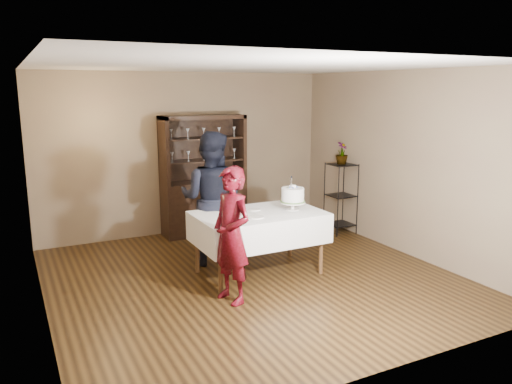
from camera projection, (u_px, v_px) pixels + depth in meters
floor at (252, 278)px, 6.54m from camera, size 5.00×5.00×0.00m
ceiling at (252, 66)px, 5.99m from camera, size 5.00×5.00×0.00m
back_wall at (186, 153)px, 8.45m from camera, size 5.00×0.02×2.70m
wall_left at (36, 195)px, 5.16m from camera, size 0.02×5.00×2.70m
wall_right at (403, 163)px, 7.37m from camera, size 0.02×5.00×2.70m
china_hutch at (204, 195)px, 8.46m from camera, size 1.40×0.48×2.00m
plant_etagere at (341, 195)px, 8.46m from camera, size 0.42×0.42×1.20m
cake_table at (259, 227)px, 6.58m from camera, size 1.67×1.03×0.84m
woman at (231, 235)px, 5.68m from camera, size 0.52×0.66×1.59m
man at (211, 199)px, 6.91m from camera, size 1.15×1.12×1.87m
cake at (293, 196)px, 6.66m from camera, size 0.39×0.39×0.47m
plate_near at (256, 217)px, 6.29m from camera, size 0.26×0.26×0.01m
plate_far at (255, 210)px, 6.67m from camera, size 0.19×0.19×0.01m
potted_plant at (342, 153)px, 8.32m from camera, size 0.28×0.28×0.37m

